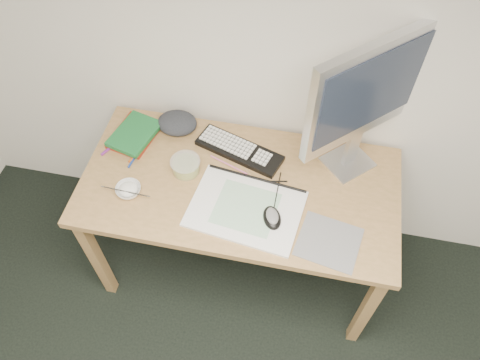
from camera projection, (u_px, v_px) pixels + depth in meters
The scene contains 18 objects.
desk at pixel (239, 195), 2.13m from camera, with size 1.40×0.70×0.75m.
mousepad at pixel (329, 242), 1.89m from camera, with size 0.24×0.22×0.00m, color slate.
sketchpad at pixel (246, 209), 1.97m from camera, with size 0.46×0.33×0.01m, color white.
keyboard at pixel (239, 150), 2.16m from camera, with size 0.41×0.13×0.02m, color black.
monitor at pixel (368, 95), 1.79m from camera, with size 0.44×0.43×0.67m.
mouse at pixel (272, 216), 1.92m from camera, with size 0.07×0.12×0.04m, color black.
rice_bowl at pixel (129, 190), 2.02m from camera, with size 0.11×0.11×0.03m, color silver.
chopsticks at pixel (125, 191), 1.99m from camera, with size 0.02×0.02×0.21m, color silver.
fruit_tub at pixel (186, 166), 2.08m from camera, with size 0.13×0.13×0.07m, color #DAE14F.
book_red at pixel (135, 135), 2.22m from camera, with size 0.18×0.24×0.02m, color maroon.
book_green at pixel (135, 134), 2.19m from camera, with size 0.17×0.24×0.02m, color #19642D.
cloth_lump at pixel (177, 123), 2.23m from camera, with size 0.16×0.13×0.07m, color #2A2D33.
pencil_pink at pixel (229, 165), 2.12m from camera, with size 0.01×0.01×0.20m, color pink.
pencil_tan at pixel (256, 184), 2.06m from camera, with size 0.01×0.01×0.18m, color tan.
pencil_black at pixel (268, 181), 2.06m from camera, with size 0.01×0.01×0.17m, color black.
marker_blue at pixel (134, 158), 2.14m from camera, with size 0.01×0.01×0.12m, color navy.
marker_orange at pixel (138, 152), 2.16m from camera, with size 0.01×0.01×0.14m, color #CC5718.
marker_purple at pixel (113, 146), 2.18m from camera, with size 0.01×0.01×0.14m, color #772587.
Camera 1 is at (0.09, 0.25, 2.42)m, focal length 35.00 mm.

